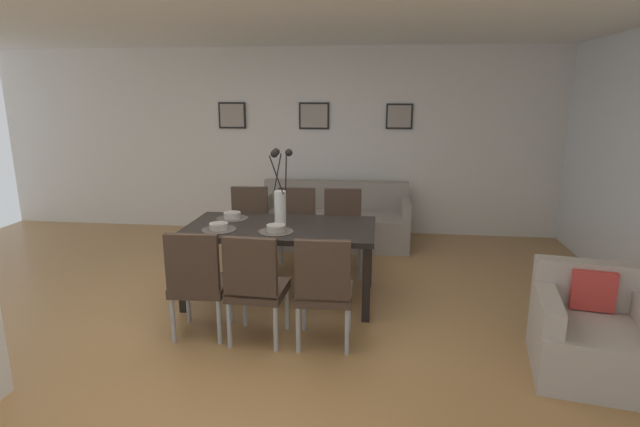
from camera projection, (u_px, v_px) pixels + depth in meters
name	position (u px, v px, depth m)	size (l,w,h in m)	color
ground_plane	(244.00, 329.00, 4.28)	(9.00, 9.00, 0.00)	#A87A47
back_wall_panel	(301.00, 141.00, 7.10)	(9.00, 0.10, 2.60)	silver
ceiling_panel	(245.00, 9.00, 4.03)	(9.00, 7.20, 0.08)	white
dining_table	(281.00, 233.00, 4.77)	(1.80, 0.96, 0.74)	black
dining_chair_near_left	(198.00, 279.00, 4.03)	(0.46, 0.46, 0.92)	#3D2D23
dining_chair_near_right	(249.00, 224.00, 5.71)	(0.47, 0.47, 0.92)	#3D2D23
dining_chair_far_left	(255.00, 283.00, 3.93)	(0.46, 0.46, 0.92)	#3D2D23
dining_chair_far_right	(296.00, 225.00, 5.66)	(0.45, 0.45, 0.92)	#3D2D23
dining_chair_mid_left	(324.00, 286.00, 3.87)	(0.45, 0.45, 0.92)	#3D2D23
dining_chair_mid_right	(343.00, 226.00, 5.59)	(0.47, 0.47, 0.92)	#3D2D23
centerpiece_vase	(280.00, 197.00, 4.68)	(0.21, 0.23, 0.73)	silver
placemat_near_left	(219.00, 230.00, 4.60)	(0.32, 0.32, 0.01)	#4C4742
bowl_near_left	(219.00, 226.00, 4.59)	(0.17, 0.17, 0.07)	#B2ADA3
placemat_near_right	(232.00, 218.00, 5.02)	(0.32, 0.32, 0.01)	#4C4742
bowl_near_right	(232.00, 215.00, 5.01)	(0.17, 0.17, 0.07)	#B2ADA3
placemat_far_left	(276.00, 232.00, 4.54)	(0.32, 0.32, 0.01)	#4C4742
bowl_far_left	(276.00, 228.00, 4.53)	(0.17, 0.17, 0.07)	#B2ADA3
sofa	(334.00, 223.00, 6.66)	(1.98, 0.84, 0.80)	gray
armchair	(593.00, 335.00, 3.56)	(0.93, 0.93, 0.75)	#ADA399
framed_picture_left	(232.00, 115.00, 7.06)	(0.39, 0.03, 0.37)	black
framed_picture_center	(314.00, 116.00, 6.92)	(0.42, 0.03, 0.37)	black
framed_picture_right	(399.00, 116.00, 6.79)	(0.36, 0.03, 0.35)	black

